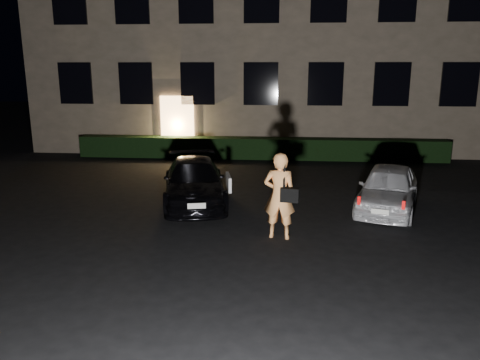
{
  "coord_description": "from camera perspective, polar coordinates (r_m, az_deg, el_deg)",
  "views": [
    {
      "loc": [
        0.86,
        -8.44,
        3.71
      ],
      "look_at": [
        -0.06,
        2.0,
        1.15
      ],
      "focal_mm": 35.0,
      "sensor_mm": 36.0,
      "label": 1
    }
  ],
  "objects": [
    {
      "name": "building",
      "position": [
        23.56,
        3.1,
        19.29
      ],
      "size": [
        20.0,
        8.11,
        12.0
      ],
      "color": "brown",
      "rests_on": "ground"
    },
    {
      "name": "sedan",
      "position": [
        13.04,
        -5.59,
        -0.18
      ],
      "size": [
        2.45,
        4.3,
        1.17
      ],
      "rotation": [
        0.0,
        0.0,
        0.21
      ],
      "color": "black",
      "rests_on": "ground"
    },
    {
      "name": "hatch",
      "position": [
        12.85,
        17.6,
        -0.96
      ],
      "size": [
        2.39,
        3.74,
        1.19
      ],
      "rotation": [
        0.0,
        0.0,
        -0.31
      ],
      "color": "silver",
      "rests_on": "ground"
    },
    {
      "name": "ground",
      "position": [
        9.26,
        -0.73,
        -9.89
      ],
      "size": [
        80.0,
        80.0,
        0.0
      ],
      "primitive_type": "plane",
      "color": "black",
      "rests_on": "ground"
    },
    {
      "name": "hedge",
      "position": [
        19.24,
        2.41,
        3.89
      ],
      "size": [
        15.0,
        0.7,
        0.85
      ],
      "primitive_type": "cube",
      "color": "black",
      "rests_on": "ground"
    },
    {
      "name": "man",
      "position": [
        10.2,
        4.87,
        -1.92
      ],
      "size": [
        0.8,
        0.56,
        1.92
      ],
      "rotation": [
        0.0,
        0.0,
        3.0
      ],
      "color": "#FCA45A",
      "rests_on": "ground"
    }
  ]
}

